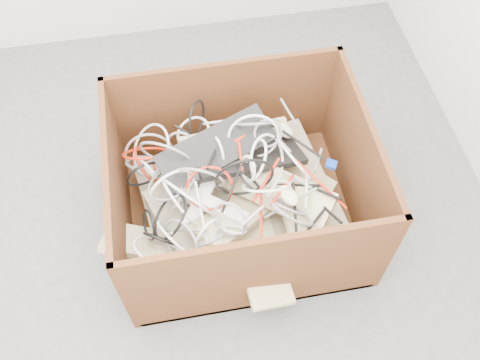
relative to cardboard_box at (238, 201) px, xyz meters
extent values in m
plane|color=#4D4D4F|center=(-0.27, -0.10, -0.16)|extent=(3.00, 3.00, 0.00)
cube|color=#3D200F|center=(0.01, 0.00, -0.15)|extent=(1.07, 0.89, 0.03)
cube|color=#3D200F|center=(0.01, 0.43, 0.14)|extent=(1.07, 0.02, 0.60)
cube|color=#3D200F|center=(0.01, -0.43, 0.14)|extent=(1.07, 0.03, 0.60)
cube|color=#3D200F|center=(0.54, 0.00, 0.14)|extent=(0.02, 0.84, 0.60)
cube|color=#3D200F|center=(-0.51, 0.00, 0.14)|extent=(0.03, 0.84, 0.60)
cube|color=tan|center=(0.01, 0.02, -0.07)|extent=(0.94, 0.81, 0.17)
cube|color=tan|center=(-0.08, -0.04, 0.01)|extent=(0.67, 0.60, 0.18)
cube|color=beige|center=(-0.16, 0.10, 0.03)|extent=(0.53, 0.34, 0.07)
cube|color=beige|center=(0.22, 0.11, 0.06)|extent=(0.49, 0.46, 0.14)
cube|color=beige|center=(0.04, -0.28, 0.05)|extent=(0.21, 0.51, 0.07)
cube|color=beige|center=(-0.35, -0.20, 0.06)|extent=(0.52, 0.32, 0.16)
cube|color=beige|center=(0.25, -0.10, 0.08)|extent=(0.19, 0.50, 0.20)
cube|color=beige|center=(0.02, 0.20, 0.16)|extent=(0.50, 0.16, 0.22)
cube|color=beige|center=(0.00, -0.12, 0.10)|extent=(0.49, 0.44, 0.21)
cube|color=beige|center=(0.16, -0.07, 0.16)|extent=(0.48, 0.46, 0.13)
cube|color=black|center=(0.06, 0.08, 0.21)|extent=(0.52, 0.27, 0.18)
cube|color=black|center=(-0.08, 0.10, 0.29)|extent=(0.53, 0.33, 0.13)
ellipsoid|color=beige|center=(-0.24, -0.02, 0.16)|extent=(0.12, 0.08, 0.04)
ellipsoid|color=beige|center=(0.25, 0.21, 0.20)|extent=(0.11, 0.12, 0.04)
ellipsoid|color=beige|center=(-0.14, -0.32, 0.16)|extent=(0.11, 0.07, 0.04)
ellipsoid|color=beige|center=(0.17, -0.17, 0.27)|extent=(0.10, 0.12, 0.04)
ellipsoid|color=beige|center=(-0.23, 0.13, 0.23)|extent=(0.11, 0.12, 0.04)
cube|color=white|center=(-0.15, -0.05, 0.19)|extent=(0.21, 0.27, 0.12)
cube|color=white|center=(-0.13, -0.11, 0.18)|extent=(0.29, 0.22, 0.10)
cube|color=#0C35C0|center=(0.41, 0.00, 0.18)|extent=(0.06, 0.06, 0.03)
torus|color=silver|center=(-0.22, -0.09, 0.25)|extent=(0.19, 0.26, 0.26)
torus|color=silver|center=(-0.36, -0.28, 0.18)|extent=(0.21, 0.25, 0.23)
torus|color=#B7210D|center=(-0.37, 0.17, 0.23)|extent=(0.25, 0.19, 0.18)
torus|color=silver|center=(0.25, 0.02, 0.24)|extent=(0.17, 0.26, 0.27)
torus|color=black|center=(0.17, 0.23, 0.26)|extent=(0.15, 0.17, 0.14)
torus|color=gray|center=(-0.21, 0.20, 0.21)|extent=(0.18, 0.09, 0.19)
torus|color=silver|center=(-0.17, -0.27, 0.24)|extent=(0.17, 0.14, 0.21)
torus|color=gray|center=(-0.27, -0.07, 0.22)|extent=(0.10, 0.15, 0.13)
torus|color=silver|center=(-0.16, 0.26, 0.21)|extent=(0.16, 0.17, 0.09)
torus|color=black|center=(-0.39, 0.10, 0.17)|extent=(0.24, 0.08, 0.25)
torus|color=gray|center=(-0.23, -0.05, 0.23)|extent=(0.07, 0.16, 0.17)
torus|color=#B7210D|center=(-0.13, -0.09, 0.28)|extent=(0.24, 0.15, 0.21)
torus|color=silver|center=(-0.37, 0.09, 0.22)|extent=(0.07, 0.12, 0.13)
torus|color=silver|center=(-0.27, -0.24, 0.16)|extent=(0.24, 0.25, 0.30)
torus|color=gray|center=(0.15, 0.12, 0.31)|extent=(0.14, 0.10, 0.12)
torus|color=silver|center=(0.09, -0.12, 0.28)|extent=(0.27, 0.20, 0.20)
torus|color=black|center=(0.01, -0.08, 0.31)|extent=(0.32, 0.02, 0.32)
torus|color=#B7210D|center=(-0.38, 0.18, 0.14)|extent=(0.12, 0.26, 0.24)
torus|color=silver|center=(0.04, -0.03, 0.29)|extent=(0.08, 0.16, 0.15)
torus|color=gray|center=(-0.27, -0.27, 0.20)|extent=(0.17, 0.23, 0.25)
torus|color=gray|center=(-0.36, 0.21, 0.15)|extent=(0.30, 0.12, 0.29)
torus|color=gray|center=(-0.28, 0.12, 0.26)|extent=(0.28, 0.19, 0.32)
torus|color=silver|center=(-0.35, 0.23, 0.18)|extent=(0.24, 0.33, 0.25)
torus|color=gray|center=(-0.07, -0.23, 0.26)|extent=(0.14, 0.16, 0.18)
torus|color=gray|center=(-0.24, -0.02, 0.20)|extent=(0.18, 0.12, 0.16)
torus|color=gray|center=(-0.16, -0.29, 0.22)|extent=(0.16, 0.10, 0.14)
torus|color=silver|center=(0.07, 0.00, 0.30)|extent=(0.10, 0.23, 0.22)
torus|color=gray|center=(0.17, -0.23, 0.25)|extent=(0.18, 0.23, 0.21)
torus|color=gray|center=(-0.28, 0.01, 0.22)|extent=(0.30, 0.30, 0.10)
torus|color=black|center=(0.03, -0.11, 0.30)|extent=(0.12, 0.17, 0.13)
torus|color=silver|center=(0.13, 0.01, 0.27)|extent=(0.24, 0.22, 0.25)
torus|color=gray|center=(0.16, -0.20, 0.23)|extent=(0.21, 0.17, 0.17)
torus|color=black|center=(-0.39, -0.15, 0.17)|extent=(0.07, 0.18, 0.18)
torus|color=silver|center=(0.09, 0.11, 0.31)|extent=(0.29, 0.09, 0.29)
torus|color=black|center=(-0.13, 0.30, 0.26)|extent=(0.12, 0.22, 0.24)
torus|color=black|center=(-0.30, -0.16, 0.23)|extent=(0.20, 0.25, 0.17)
torus|color=gray|center=(0.11, 0.20, 0.30)|extent=(0.28, 0.20, 0.20)
torus|color=silver|center=(-0.06, -0.25, 0.21)|extent=(0.14, 0.11, 0.11)
torus|color=gray|center=(-0.16, -0.03, 0.27)|extent=(0.21, 0.14, 0.22)
torus|color=silver|center=(-0.28, -0.04, 0.25)|extent=(0.27, 0.13, 0.29)
torus|color=#B7210D|center=(0.02, 0.14, 0.27)|extent=(0.16, 0.10, 0.15)
torus|color=gray|center=(-0.41, 0.19, 0.15)|extent=(0.13, 0.12, 0.07)
torus|color=black|center=(-0.34, -0.23, 0.18)|extent=(0.21, 0.13, 0.20)
torus|color=silver|center=(-0.07, 0.10, 0.25)|extent=(0.06, 0.19, 0.19)
torus|color=silver|center=(-0.26, -0.10, 0.23)|extent=(0.15, 0.28, 0.30)
cylinder|color=#B7210D|center=(0.05, -0.24, 0.23)|extent=(0.07, 0.27, 0.04)
cylinder|color=#B7210D|center=(0.32, -0.12, 0.24)|extent=(0.18, 0.22, 0.10)
cylinder|color=gray|center=(0.05, 0.11, 0.24)|extent=(0.06, 0.24, 0.06)
cylinder|color=silver|center=(0.14, -0.10, 0.25)|extent=(0.10, 0.13, 0.06)
cylinder|color=black|center=(0.30, 0.10, 0.23)|extent=(0.17, 0.19, 0.04)
cylinder|color=silver|center=(0.26, -0.13, 0.23)|extent=(0.06, 0.18, 0.02)
cylinder|color=gray|center=(-0.24, -0.21, 0.23)|extent=(0.14, 0.10, 0.06)
cylinder|color=gray|center=(0.19, -0.17, 0.21)|extent=(0.23, 0.07, 0.08)
cylinder|color=gray|center=(-0.26, -0.21, 0.20)|extent=(0.19, 0.09, 0.08)
cylinder|color=black|center=(0.30, -0.12, 0.22)|extent=(0.17, 0.19, 0.08)
cylinder|color=#B7210D|center=(0.02, 0.08, 0.30)|extent=(0.04, 0.26, 0.02)
cylinder|color=gray|center=(0.29, 0.31, 0.20)|extent=(0.06, 0.16, 0.04)
cylinder|color=#B7210D|center=(0.16, -0.14, 0.27)|extent=(0.14, 0.17, 0.07)
cylinder|color=#B7210D|center=(0.10, -0.10, 0.30)|extent=(0.15, 0.20, 0.02)
cylinder|color=black|center=(0.24, -0.09, 0.20)|extent=(0.21, 0.10, 0.08)
cylinder|color=silver|center=(0.00, 0.27, 0.24)|extent=(0.21, 0.06, 0.07)
cylinder|color=silver|center=(0.02, -0.24, 0.27)|extent=(0.11, 0.10, 0.05)
cylinder|color=black|center=(0.19, -0.22, 0.24)|extent=(0.06, 0.24, 0.04)
cylinder|color=black|center=(0.32, -0.21, 0.19)|extent=(0.09, 0.20, 0.07)
cylinder|color=black|center=(-0.10, 0.01, 0.33)|extent=(0.06, 0.12, 0.05)
cylinder|color=gray|center=(0.24, -0.08, 0.22)|extent=(0.11, 0.11, 0.02)
cylinder|color=black|center=(-0.04, -0.11, 0.29)|extent=(0.13, 0.19, 0.06)
cylinder|color=black|center=(-0.14, 0.21, 0.22)|extent=(0.19, 0.14, 0.08)
cylinder|color=black|center=(0.28, -0.26, 0.19)|extent=(0.15, 0.14, 0.01)
cylinder|color=silver|center=(-0.18, -0.17, 0.24)|extent=(0.03, 0.26, 0.09)
camera|label=1|loc=(-0.22, -1.25, 2.08)|focal=40.24mm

